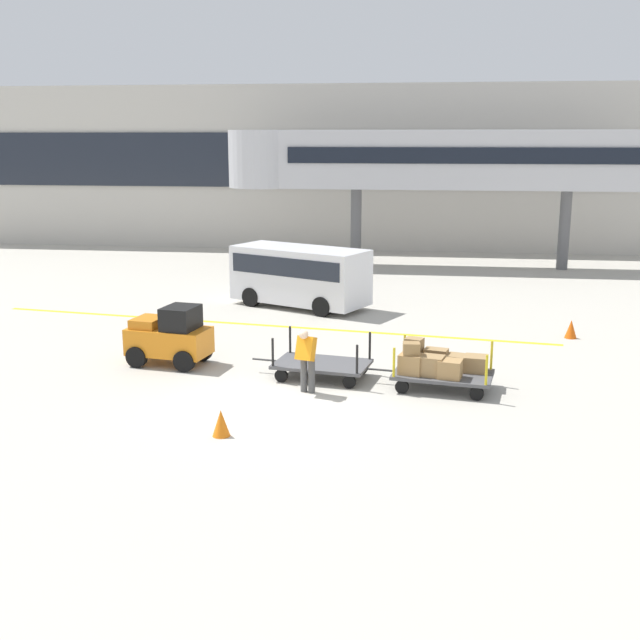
# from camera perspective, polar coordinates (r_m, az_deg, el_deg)

# --- Properties ---
(ground_plane) EXTENTS (120.00, 120.00, 0.00)m
(ground_plane) POSITION_cam_1_polar(r_m,az_deg,el_deg) (17.55, -3.18, -6.31)
(ground_plane) COLOR #B2ADA0
(apron_lead_line) EXTENTS (18.29, 2.76, 0.01)m
(apron_lead_line) POSITION_cam_1_polar(r_m,az_deg,el_deg) (25.03, -4.26, -0.37)
(apron_lead_line) COLOR yellow
(apron_lead_line) RESTS_ON ground_plane
(terminal_building) EXTENTS (49.10, 2.51, 8.51)m
(terminal_building) POSITION_cam_1_polar(r_m,az_deg,el_deg) (42.37, 3.40, 11.00)
(terminal_building) COLOR #BCB7AD
(terminal_building) RESTS_ON ground_plane
(jet_bridge) EXTENTS (19.16, 3.00, 6.16)m
(jet_bridge) POSITION_cam_1_polar(r_m,az_deg,el_deg) (36.25, 7.45, 11.44)
(jet_bridge) COLOR #B7B7BC
(jet_bridge) RESTS_ON ground_plane
(baggage_tug) EXTENTS (2.25, 1.52, 1.58)m
(baggage_tug) POSITION_cam_1_polar(r_m,az_deg,el_deg) (20.89, -10.86, -1.19)
(baggage_tug) COLOR orange
(baggage_tug) RESTS_ON ground_plane
(baggage_cart_lead) EXTENTS (3.08, 1.76, 1.10)m
(baggage_cart_lead) POSITION_cam_1_polar(r_m,az_deg,el_deg) (19.45, 0.12, -3.26)
(baggage_cart_lead) COLOR #4C4C4F
(baggage_cart_lead) RESTS_ON ground_plane
(baggage_cart_middle) EXTENTS (3.08, 1.76, 1.16)m
(baggage_cart_middle) POSITION_cam_1_polar(r_m,az_deg,el_deg) (18.81, 8.62, -3.29)
(baggage_cart_middle) COLOR #4C4C4F
(baggage_cart_middle) RESTS_ON ground_plane
(baggage_handler) EXTENTS (0.50, 0.51, 1.56)m
(baggage_handler) POSITION_cam_1_polar(r_m,az_deg,el_deg) (18.19, -1.00, -2.74)
(baggage_handler) COLOR #4C4C4C
(baggage_handler) RESTS_ON ground_plane
(shuttle_van) EXTENTS (5.15, 3.77, 2.10)m
(shuttle_van) POSITION_cam_1_polar(r_m,az_deg,el_deg) (27.44, -1.48, 3.49)
(shuttle_van) COLOR silver
(shuttle_van) RESTS_ON ground_plane
(safety_cone_near) EXTENTS (0.36, 0.36, 0.55)m
(safety_cone_near) POSITION_cam_1_polar(r_m,az_deg,el_deg) (24.48, 17.80, -0.63)
(safety_cone_near) COLOR #EA590F
(safety_cone_near) RESTS_ON ground_plane
(safety_cone_far) EXTENTS (0.36, 0.36, 0.55)m
(safety_cone_far) POSITION_cam_1_polar(r_m,az_deg,el_deg) (15.92, -7.21, -7.44)
(safety_cone_far) COLOR orange
(safety_cone_far) RESTS_ON ground_plane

